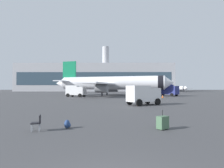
{
  "coord_description": "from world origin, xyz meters",
  "views": [
    {
      "loc": [
        -0.01,
        -3.55,
        2.33
      ],
      "look_at": [
        -0.3,
        30.28,
        3.0
      ],
      "focal_mm": 29.81,
      "sensor_mm": 36.0,
      "label": 1
    }
  ],
  "objects": [
    {
      "name": "rolling_suitcase",
      "position": [
        2.73,
        6.9,
        0.39
      ],
      "size": [
        0.75,
        0.7,
        1.1
      ],
      "color": "#476B4C",
      "rests_on": "ground"
    },
    {
      "name": "fuel_truck",
      "position": [
        14.9,
        48.48,
        1.77
      ],
      "size": [
        5.87,
        6.0,
        3.2
      ],
      "color": "navy",
      "rests_on": "ground"
    },
    {
      "name": "safety_cone_mid",
      "position": [
        11.38,
        39.69,
        0.37
      ],
      "size": [
        0.44,
        0.44,
        0.74
      ],
      "color": "#F2590C",
      "rests_on": "ground"
    },
    {
      "name": "safety_cone_near",
      "position": [
        10.7,
        57.9,
        0.37
      ],
      "size": [
        0.44,
        0.44,
        0.74
      ],
      "color": "#F2590C",
      "rests_on": "ground"
    },
    {
      "name": "airplane_taxiing",
      "position": [
        36.06,
        102.79,
        2.12
      ],
      "size": [
        18.72,
        20.62,
        6.08
      ],
      "color": "white",
      "rests_on": "ground"
    },
    {
      "name": "traveller_backpack",
      "position": [
        -2.67,
        7.16,
        0.23
      ],
      "size": [
        0.36,
        0.4,
        0.48
      ],
      "color": "navy",
      "rests_on": "ground"
    },
    {
      "name": "airplane_at_gate",
      "position": [
        -0.97,
        50.53,
        3.66
      ],
      "size": [
        35.26,
        32.13,
        10.5
      ],
      "color": "white",
      "rests_on": "ground"
    },
    {
      "name": "terminal_building",
      "position": [
        -11.96,
        118.72,
        8.79
      ],
      "size": [
        98.41,
        21.41,
        29.4
      ],
      "color": "#B2B2B7",
      "rests_on": "ground"
    },
    {
      "name": "service_truck",
      "position": [
        -9.62,
        43.57,
        1.61
      ],
      "size": [
        5.23,
        3.66,
        2.9
      ],
      "color": "white",
      "rests_on": "ground"
    },
    {
      "name": "gate_chair",
      "position": [
        -4.1,
        6.41,
        0.5
      ],
      "size": [
        0.59,
        0.59,
        0.86
      ],
      "color": "black",
      "rests_on": "ground"
    },
    {
      "name": "cargo_van",
      "position": [
        3.96,
        21.41,
        1.45
      ],
      "size": [
        4.81,
        3.98,
        2.6
      ],
      "color": "white",
      "rests_on": "ground"
    }
  ]
}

